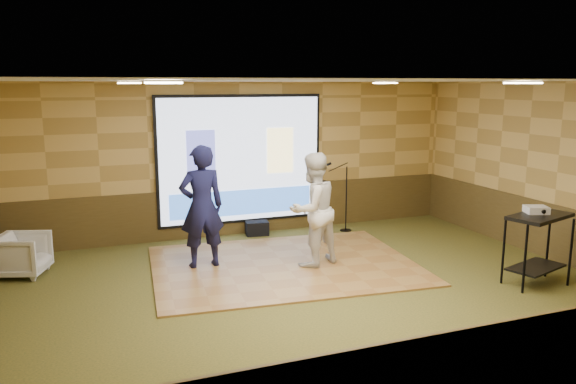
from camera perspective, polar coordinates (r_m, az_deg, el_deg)
name	(u,v)px	position (r m, az deg, el deg)	size (l,w,h in m)	color
ground	(310,292)	(8.23, 2.23, -10.13)	(9.00, 9.00, 0.00)	#323D1B
room_shell	(311,148)	(7.73, 2.35, 4.51)	(9.04, 7.04, 3.02)	tan
wainscot_back	(241,210)	(11.24, -4.75, -1.85)	(9.00, 0.04, 0.95)	#463617
wainscot_front	(470,378)	(5.31, 17.96, -17.54)	(9.00, 0.04, 0.95)	#463617
wainscot_right	(551,232)	(10.61, 25.15, -3.66)	(0.04, 7.00, 0.95)	#463617
projector_screen	(241,161)	(11.02, -4.77, 3.17)	(3.32, 0.06, 2.52)	black
downlight_nw	(129,83)	(8.89, -15.82, 10.61)	(0.32, 0.32, 0.02)	#FFE9BF
downlight_ne	(385,83)	(10.29, 9.83, 10.85)	(0.32, 0.32, 0.02)	#FFE9BF
downlight_sw	(163,83)	(5.62, -12.57, 10.78)	(0.32, 0.32, 0.02)	#FFE9BF
downlight_se	(523,83)	(7.64, 22.75, 10.18)	(0.32, 0.32, 0.02)	#FFE9BF
dance_floor	(284,265)	(9.35, -0.38, -7.42)	(4.25, 3.24, 0.03)	olive
player_left	(202,206)	(9.10, -8.76, -1.46)	(0.72, 0.48, 1.99)	#13143D
player_right	(313,209)	(9.10, 2.52, -1.79)	(0.90, 0.70, 1.85)	silver
av_table	(538,234)	(9.08, 24.10, -3.95)	(1.02, 0.54, 1.08)	black
projector	(536,210)	(9.08, 23.91, -1.65)	(0.31, 0.26, 0.10)	silver
mic_stand	(344,207)	(11.43, 5.67, -1.57)	(0.56, 0.23, 1.44)	black
banquet_chair	(22,255)	(9.74, -25.39, -5.79)	(0.71, 0.73, 0.67)	gray
duffel_bag	(257,228)	(11.18, -3.16, -3.69)	(0.44, 0.29, 0.27)	black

